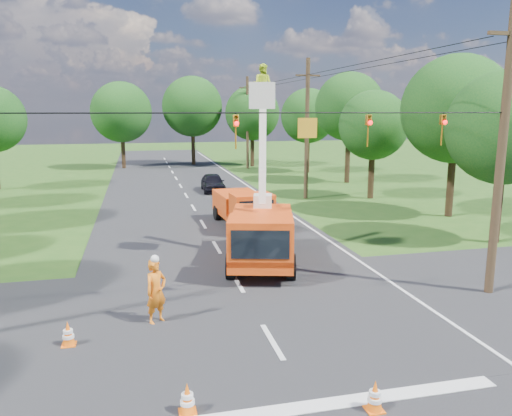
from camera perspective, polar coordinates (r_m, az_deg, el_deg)
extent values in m
plane|color=#275118|center=(33.26, -7.16, -0.04)|extent=(140.00, 140.00, 0.00)
cube|color=black|center=(33.26, -7.16, -0.04)|extent=(12.00, 100.00, 0.06)
cube|color=black|center=(16.17, -0.02, -12.12)|extent=(56.00, 10.00, 0.07)
cube|color=silver|center=(11.75, 6.28, -21.82)|extent=(9.00, 0.45, 0.02)
cube|color=silver|center=(34.29, 2.18, 0.37)|extent=(0.12, 90.00, 0.02)
cube|color=#E94A10|center=(21.12, 0.67, -4.24)|extent=(4.03, 6.97, 0.49)
cube|color=#E94A10|center=(18.63, 0.54, -3.62)|extent=(2.81, 2.42, 1.64)
cube|color=black|center=(17.71, 0.48, -4.21)|extent=(2.03, 0.60, 1.04)
cube|color=#E94A10|center=(21.80, 0.71, -1.88)|extent=(3.53, 4.58, 1.09)
cylinder|color=black|center=(19.26, -2.89, -6.66)|extent=(0.60, 1.06, 1.01)
cylinder|color=black|center=(19.22, 4.01, -6.71)|extent=(0.60, 1.06, 1.01)
cylinder|color=black|center=(23.25, -2.08, -3.53)|extent=(0.60, 1.06, 1.01)
cylinder|color=black|center=(23.21, 3.60, -3.57)|extent=(0.60, 1.06, 1.01)
cube|color=silver|center=(22.82, 0.77, 0.81)|extent=(1.01, 1.01, 0.60)
cube|color=silver|center=(21.91, 0.76, 6.74)|extent=(0.67, 1.49, 4.75)
cube|color=silver|center=(20.71, 0.72, 12.70)|extent=(1.27, 1.27, 1.04)
imported|color=#C6E526|center=(20.72, 0.73, 13.90)|extent=(1.01, 0.96, 1.64)
cube|color=#E94A10|center=(27.95, -1.66, -0.65)|extent=(2.47, 5.83, 0.43)
cube|color=#E94A10|center=(25.88, -0.46, 0.07)|extent=(2.20, 1.75, 1.43)
cube|color=black|center=(25.12, 0.07, -0.16)|extent=(1.81, 0.18, 0.90)
cube|color=#E94A10|center=(28.56, -2.08, 0.82)|extent=(2.47, 3.66, 0.95)
cylinder|color=black|center=(26.05, -2.71, -2.09)|extent=(0.36, 0.89, 0.87)
cylinder|color=black|center=(26.61, 1.46, -1.80)|extent=(0.36, 0.89, 0.87)
cylinder|color=black|center=(29.48, -4.47, -0.56)|extent=(0.36, 0.89, 0.87)
cylinder|color=black|center=(29.97, -0.75, -0.33)|extent=(0.36, 0.89, 0.87)
imported|color=orange|center=(15.56, -11.35, -9.34)|extent=(0.87, 0.82, 2.00)
imported|color=black|center=(39.94, -4.96, 2.91)|extent=(1.86, 4.30, 1.44)
cone|color=#FF660D|center=(11.40, -7.86, -20.72)|extent=(0.36, 0.36, 0.70)
cube|color=#FF660D|center=(11.58, -7.81, -22.15)|extent=(0.38, 0.38, 0.04)
cylinder|color=white|center=(11.37, -7.87, -20.46)|extent=(0.26, 0.26, 0.09)
cylinder|color=white|center=(11.45, -7.84, -21.10)|extent=(0.31, 0.31, 0.09)
cone|color=#FF660D|center=(11.67, 13.43, -20.13)|extent=(0.36, 0.36, 0.70)
cube|color=#FF660D|center=(11.85, 13.35, -21.54)|extent=(0.38, 0.38, 0.04)
cylinder|color=white|center=(11.64, 13.44, -19.87)|extent=(0.26, 0.26, 0.09)
cylinder|color=white|center=(11.72, 13.41, -20.50)|extent=(0.31, 0.31, 0.09)
cone|color=#FF660D|center=(25.25, 3.53, -2.66)|extent=(0.36, 0.36, 0.70)
cube|color=#FF660D|center=(25.33, 3.52, -3.40)|extent=(0.38, 0.38, 0.04)
cylinder|color=white|center=(25.23, 3.53, -2.53)|extent=(0.26, 0.26, 0.09)
cylinder|color=white|center=(25.27, 3.53, -2.86)|extent=(0.31, 0.31, 0.09)
cone|color=#FF660D|center=(14.97, -20.68, -13.25)|extent=(0.36, 0.36, 0.70)
cube|color=#FF660D|center=(15.11, -20.59, -14.43)|extent=(0.38, 0.38, 0.04)
cylinder|color=white|center=(14.95, -20.70, -13.04)|extent=(0.26, 0.26, 0.09)
cylinder|color=white|center=(15.01, -20.66, -13.56)|extent=(0.31, 0.31, 0.09)
cone|color=#FF660D|center=(31.38, 2.19, 0.07)|extent=(0.36, 0.36, 0.70)
cube|color=#FF660D|center=(31.45, 2.19, -0.53)|extent=(0.38, 0.38, 0.04)
cylinder|color=white|center=(31.37, 2.20, 0.18)|extent=(0.26, 0.26, 0.09)
cylinder|color=white|center=(31.40, 2.19, -0.09)|extent=(0.31, 0.31, 0.09)
cylinder|color=#4C3823|center=(18.79, 26.25, 5.77)|extent=(0.30, 0.30, 10.00)
cylinder|color=#4C3823|center=(36.49, 5.83, 8.88)|extent=(0.30, 0.30, 10.00)
cube|color=#4C3823|center=(36.54, 5.95, 14.84)|extent=(1.80, 0.12, 0.12)
cylinder|color=#4C3823|center=(55.77, -0.98, 9.68)|extent=(0.30, 0.30, 10.00)
cube|color=#4C3823|center=(55.80, -0.99, 13.58)|extent=(1.80, 0.12, 0.12)
cylinder|color=black|center=(14.75, -1.94, 10.81)|extent=(18.00, 0.04, 0.04)
cube|color=orange|center=(15.31, 5.89, 9.09)|extent=(0.60, 0.05, 0.60)
imported|color=orange|center=(14.75, -2.31, 8.67)|extent=(0.16, 0.20, 1.00)
sphere|color=#FF0C0C|center=(14.62, -2.23, 9.63)|extent=(0.14, 0.14, 0.14)
imported|color=orange|center=(16.08, 12.71, 8.61)|extent=(0.16, 0.20, 1.00)
sphere|color=#FF0C0C|center=(15.97, 12.94, 9.48)|extent=(0.14, 0.14, 0.14)
imported|color=orange|center=(17.38, 20.53, 8.35)|extent=(0.16, 0.20, 1.00)
sphere|color=#FF0C0C|center=(17.27, 20.81, 9.15)|extent=(0.14, 0.14, 0.14)
cylinder|color=#382616|center=(26.91, 25.90, 0.57)|extent=(0.44, 0.44, 3.96)
sphere|color=#124417|center=(26.56, 26.56, 8.23)|extent=(5.40, 5.40, 5.40)
cylinder|color=#382616|center=(32.50, 21.38, 3.11)|extent=(0.44, 0.44, 4.58)
sphere|color=#124417|center=(32.24, 21.91, 10.44)|extent=(6.40, 6.40, 6.40)
cylinder|color=#382616|center=(37.63, 13.04, 3.97)|extent=(0.44, 0.44, 3.78)
sphere|color=#124417|center=(37.37, 13.27, 9.20)|extent=(5.00, 5.00, 5.00)
cylinder|color=#382616|center=(45.46, 10.43, 5.86)|extent=(0.44, 0.44, 4.75)
sphere|color=#124417|center=(45.29, 10.62, 11.31)|extent=(6.00, 6.00, 6.00)
cylinder|color=#382616|center=(52.55, 5.90, 6.33)|extent=(0.44, 0.44, 4.14)
sphere|color=#124417|center=(52.37, 5.98, 10.43)|extent=(5.60, 5.60, 5.60)
cylinder|color=#382616|center=(57.63, -14.95, 6.57)|extent=(0.44, 0.44, 4.40)
sphere|color=#124417|center=(57.48, -15.15, 10.54)|extent=(6.60, 6.60, 6.60)
cylinder|color=#382616|center=(59.94, -7.19, 7.22)|extent=(0.44, 0.44, 4.84)
sphere|color=#124417|center=(59.81, -7.29, 11.43)|extent=(7.00, 7.00, 7.00)
cylinder|color=#382616|center=(58.07, -0.42, 6.93)|extent=(0.44, 0.44, 4.31)
sphere|color=#124417|center=(57.92, -0.43, 10.80)|extent=(6.20, 6.20, 6.20)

